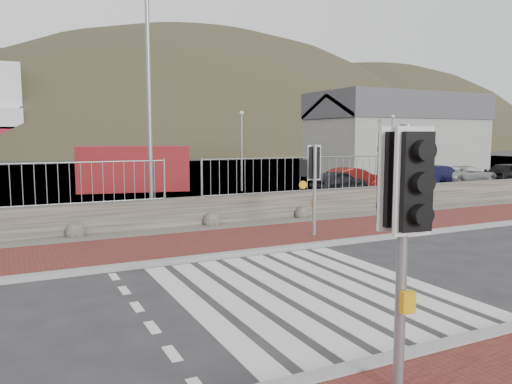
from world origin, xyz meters
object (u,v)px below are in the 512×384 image
car_a (339,181)px  car_b (353,179)px  car_d (466,175)px  streetlight (152,84)px  car_c (440,176)px  car_e (510,173)px  traffic_signal_far (314,170)px  shipping_container (133,168)px  traffic_signal_near (404,204)px

car_a → car_b: bearing=-78.8°
car_d → car_b: bearing=86.0°
streetlight → car_c: size_ratio=1.90×
car_b → car_e: bearing=-95.2°
traffic_signal_far → car_d: size_ratio=0.65×
car_b → streetlight: bearing=115.8°
traffic_signal_far → car_a: (7.58, 9.28, -1.33)m
car_a → car_c: bearing=-101.3°
car_c → shipping_container: bearing=59.2°
car_b → traffic_signal_near: bearing=145.0°
car_a → car_e: (12.05, -0.72, 0.08)m
car_a → car_e: size_ratio=0.88×
car_c → car_d: size_ratio=1.03×
traffic_signal_near → traffic_signal_far: 8.59m
shipping_container → streetlight: bearing=-87.9°
traffic_signal_near → shipping_container: traffic_signal_near is taller
car_c → car_e: bearing=-107.3°
traffic_signal_near → car_e: size_ratio=0.79×
car_a → streetlight: bearing=105.9°
shipping_container → car_c: bearing=-7.9°
traffic_signal_near → car_d: bearing=48.1°
traffic_signal_far → car_e: bearing=-135.1°
traffic_signal_far → car_b: size_ratio=0.73×
car_d → traffic_signal_far: bearing=120.0°
car_e → car_c: bearing=79.3°
streetlight → car_a: size_ratio=2.43×
car_a → car_c: (6.81, -0.23, 0.05)m
traffic_signal_near → car_a: size_ratio=0.90×
car_b → car_d: (7.62, -0.69, -0.03)m
car_a → car_c: 6.81m
traffic_signal_far → car_d: (16.43, 9.04, -1.33)m
traffic_signal_near → car_d: 26.33m
shipping_container → car_e: size_ratio=1.50×
traffic_signal_far → car_d: traffic_signal_far is taller
car_d → streetlight: bearing=105.2°
traffic_signal_far → streetlight: bearing=-29.2°
traffic_signal_near → car_d: traffic_signal_near is taller
traffic_signal_near → car_c: size_ratio=0.71×
car_a → car_c: size_ratio=0.78×
car_a → car_e: bearing=-102.8°
streetlight → car_d: 20.78m
car_a → car_b: car_b is taller
traffic_signal_near → car_c: bearing=51.1°
streetlight → car_a: 12.73m
traffic_signal_far → car_a: 12.05m
car_b → car_d: 7.66m
traffic_signal_near → streetlight: size_ratio=0.37×
traffic_signal_far → car_b: (8.81, 9.74, -1.30)m
traffic_signal_far → streetlight: size_ratio=0.33×
shipping_container → car_c: (16.11, -5.54, -0.56)m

